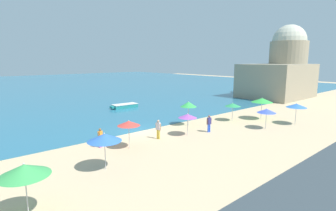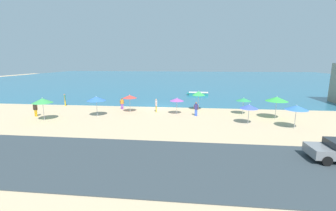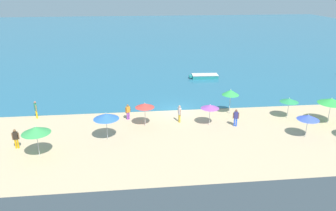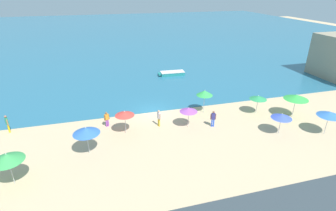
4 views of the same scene
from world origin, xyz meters
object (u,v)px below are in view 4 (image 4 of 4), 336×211
(beach_umbrella_1, at_px, (296,97))
(bather_1, at_px, (159,117))
(beach_umbrella_2, at_px, (282,116))
(beach_umbrella_8, at_px, (86,131))
(beach_umbrella_3, at_px, (205,93))
(bather_2, at_px, (213,118))
(bather_0, at_px, (7,123))
(beach_umbrella_5, at_px, (7,158))
(beach_umbrella_7, at_px, (125,113))
(beach_umbrella_0, at_px, (258,98))
(beach_umbrella_6, at_px, (189,110))
(bather_3, at_px, (107,118))
(skiff_nearshore, at_px, (172,73))
(beach_umbrella_4, at_px, (329,114))

(beach_umbrella_1, bearing_deg, bather_1, 172.66)
(beach_umbrella_2, distance_m, beach_umbrella_8, 17.42)
(beach_umbrella_3, height_order, beach_umbrella_8, beach_umbrella_3)
(beach_umbrella_2, xyz_separation_m, bather_2, (-5.46, 2.95, -0.92))
(bather_0, bearing_deg, beach_umbrella_5, -74.40)
(beach_umbrella_5, relative_size, beach_umbrella_7, 1.11)
(beach_umbrella_0, height_order, beach_umbrella_7, beach_umbrella_7)
(beach_umbrella_3, xyz_separation_m, beach_umbrella_7, (-8.85, -2.15, -0.27))
(beach_umbrella_6, bearing_deg, beach_umbrella_2, -24.32)
(beach_umbrella_5, height_order, beach_umbrella_6, beach_umbrella_5)
(bather_3, bearing_deg, beach_umbrella_3, 2.16)
(beach_umbrella_6, bearing_deg, beach_umbrella_8, -167.90)
(beach_umbrella_5, relative_size, bather_3, 1.62)
(beach_umbrella_5, distance_m, bather_3, 9.74)
(bather_3, bearing_deg, bather_2, -15.44)
(bather_2, relative_size, skiff_nearshore, 0.41)
(beach_umbrella_7, relative_size, beach_umbrella_8, 0.94)
(beach_umbrella_2, relative_size, bather_2, 1.26)
(beach_umbrella_8, distance_m, bather_1, 7.46)
(beach_umbrella_3, distance_m, bather_3, 10.58)
(skiff_nearshore, bearing_deg, beach_umbrella_3, -91.22)
(bather_0, relative_size, bather_3, 1.13)
(beach_umbrella_6, height_order, skiff_nearshore, beach_umbrella_6)
(beach_umbrella_7, relative_size, skiff_nearshore, 0.56)
(beach_umbrella_1, relative_size, beach_umbrella_2, 1.22)
(beach_umbrella_1, xyz_separation_m, bather_0, (-28.39, 4.45, -1.29))
(bather_2, bearing_deg, bather_1, 163.65)
(beach_umbrella_0, height_order, bather_3, beach_umbrella_0)
(beach_umbrella_0, height_order, beach_umbrella_5, beach_umbrella_5)
(beach_umbrella_1, height_order, beach_umbrella_3, beach_umbrella_3)
(beach_umbrella_4, distance_m, beach_umbrella_7, 18.88)
(beach_umbrella_1, distance_m, beach_umbrella_4, 3.84)
(beach_umbrella_0, height_order, beach_umbrella_2, beach_umbrella_2)
(skiff_nearshore, bearing_deg, bather_3, -127.70)
(beach_umbrella_2, bearing_deg, skiff_nearshore, 103.78)
(beach_umbrella_3, bearing_deg, beach_umbrella_7, -166.36)
(beach_umbrella_6, bearing_deg, beach_umbrella_0, 5.92)
(bather_0, height_order, bather_2, bather_0)
(beach_umbrella_2, relative_size, beach_umbrella_7, 0.93)
(skiff_nearshore, bearing_deg, beach_umbrella_4, -66.59)
(beach_umbrella_6, xyz_separation_m, skiff_nearshore, (3.02, 16.13, -1.53))
(beach_umbrella_8, relative_size, bather_1, 1.40)
(bather_1, bearing_deg, beach_umbrella_7, -172.09)
(bather_0, xyz_separation_m, bather_3, (9.15, -1.33, -0.12))
(beach_umbrella_1, xyz_separation_m, beach_umbrella_5, (-26.14, -3.62, -0.05))
(beach_umbrella_6, xyz_separation_m, bather_3, (-7.74, 2.21, -0.98))
(beach_umbrella_7, distance_m, bather_2, 8.64)
(beach_umbrella_7, distance_m, bather_0, 11.25)
(beach_umbrella_1, bearing_deg, beach_umbrella_5, -172.12)
(beach_umbrella_2, xyz_separation_m, beach_umbrella_7, (-13.96, 4.00, 0.19))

